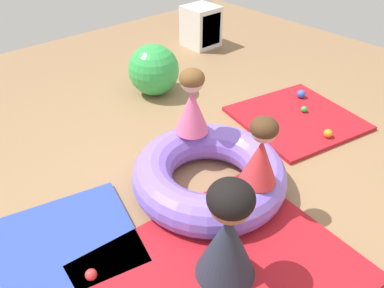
% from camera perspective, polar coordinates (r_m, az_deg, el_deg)
% --- Properties ---
extents(ground_plane, '(8.00, 8.00, 0.00)m').
position_cam_1_polar(ground_plane, '(2.96, 2.89, -7.77)').
color(ground_plane, '#93704C').
extents(gym_mat_near_left, '(1.30, 1.28, 0.04)m').
position_cam_1_polar(gym_mat_near_left, '(3.97, 15.59, 3.80)').
color(gym_mat_near_left, '#B21923').
rests_on(gym_mat_near_left, ground).
extents(gym_mat_far_right, '(1.76, 1.20, 0.04)m').
position_cam_1_polar(gym_mat_far_right, '(2.77, -25.88, -15.96)').
color(gym_mat_far_right, '#2D47B7').
rests_on(gym_mat_far_right, ground).
extents(gym_mat_center_rear, '(1.69, 1.41, 0.04)m').
position_cam_1_polar(gym_mat_center_rear, '(2.47, 5.00, -19.06)').
color(gym_mat_center_rear, '#B21923').
rests_on(gym_mat_center_rear, ground).
extents(inflatable_cushion, '(1.19, 1.19, 0.31)m').
position_cam_1_polar(inflatable_cushion, '(2.91, 2.62, -4.63)').
color(inflatable_cushion, '#8466E0').
rests_on(inflatable_cushion, ground).
extents(child_in_red, '(0.35, 0.35, 0.51)m').
position_cam_1_polar(child_in_red, '(2.50, 10.49, -1.19)').
color(child_in_red, red).
rests_on(child_in_red, inflatable_cushion).
extents(child_in_pink, '(0.33, 0.33, 0.55)m').
position_cam_1_polar(child_in_pink, '(2.98, -0.00, 6.41)').
color(child_in_pink, '#E5608E').
rests_on(child_in_pink, inflatable_cushion).
extents(adult_seated, '(0.40, 0.40, 0.73)m').
position_cam_1_polar(adult_seated, '(2.18, 5.51, -13.40)').
color(adult_seated, '#232D3D').
rests_on(adult_seated, gym_mat_center_rear).
extents(play_ball_red, '(0.07, 0.07, 0.07)m').
position_cam_1_polar(play_ball_red, '(2.47, -15.13, -18.68)').
color(play_ball_red, red).
rests_on(play_ball_red, gym_mat_center_rear).
extents(play_ball_green, '(0.06, 0.06, 0.06)m').
position_cam_1_polar(play_ball_green, '(4.04, 16.71, 5.08)').
color(play_ball_green, green).
rests_on(play_ball_green, gym_mat_near_left).
extents(play_ball_blue, '(0.09, 0.09, 0.09)m').
position_cam_1_polar(play_ball_blue, '(4.30, 16.31, 7.33)').
color(play_ball_blue, blue).
rests_on(play_ball_blue, gym_mat_near_left).
extents(play_ball_orange, '(0.08, 0.08, 0.08)m').
position_cam_1_polar(play_ball_orange, '(3.71, 20.02, 1.54)').
color(play_ball_orange, orange).
rests_on(play_ball_orange, gym_mat_near_left).
extents(exercise_ball_large, '(0.57, 0.57, 0.57)m').
position_cam_1_polar(exercise_ball_large, '(4.24, -5.85, 11.17)').
color(exercise_ball_large, green).
rests_on(exercise_ball_large, ground).
extents(storage_cube, '(0.44, 0.44, 0.56)m').
position_cam_1_polar(storage_cube, '(5.58, 1.54, 17.43)').
color(storage_cube, silver).
rests_on(storage_cube, ground).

